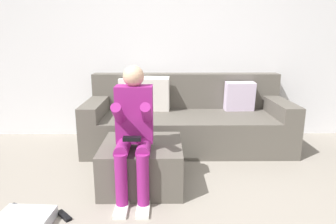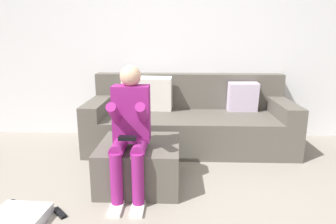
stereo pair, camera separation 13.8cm
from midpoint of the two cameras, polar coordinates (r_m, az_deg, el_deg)
wall_back at (r=4.08m, az=-1.18°, el=12.36°), size 6.13×0.10×2.41m
couch_sectional at (r=3.75m, az=2.39°, el=-1.49°), size 2.42×0.98×0.86m
ottoman at (r=2.78m, az=-6.38°, el=-9.79°), size 0.71×0.70×0.39m
person_seated at (r=2.48m, az=-8.12°, el=-2.80°), size 0.31×0.57×1.09m
storage_bin at (r=2.52m, az=-27.32°, el=-18.00°), size 0.40×0.34×0.08m
remote_by_storage_bin at (r=2.53m, az=-20.70°, el=-17.94°), size 0.15×0.15×0.02m
remote_under_side_table at (r=2.78m, az=-28.00°, el=-15.72°), size 0.15×0.11×0.02m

